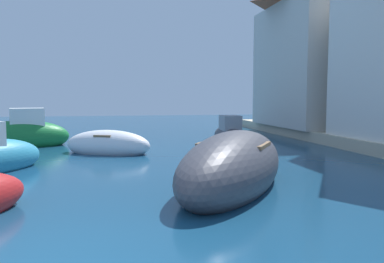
{
  "coord_description": "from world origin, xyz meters",
  "views": [
    {
      "loc": [
        0.92,
        -4.6,
        2.13
      ],
      "look_at": [
        4.11,
        11.08,
        0.68
      ],
      "focal_mm": 35.49,
      "sensor_mm": 36.0,
      "label": 1
    }
  ],
  "objects_px": {
    "moored_boat_0": "(229,134)",
    "moored_boat_7": "(108,145)",
    "moored_boat_3": "(234,167)",
    "waterfront_building_annex": "(329,55)",
    "moored_boat_1": "(20,135)"
  },
  "relations": [
    {
      "from": "moored_boat_3",
      "to": "waterfront_building_annex",
      "type": "xyz_separation_m",
      "value": [
        9.35,
        11.54,
        4.07
      ]
    },
    {
      "from": "moored_boat_3",
      "to": "waterfront_building_annex",
      "type": "relative_size",
      "value": 0.71
    },
    {
      "from": "moored_boat_0",
      "to": "moored_boat_7",
      "type": "xyz_separation_m",
      "value": [
        -5.56,
        -2.51,
        -0.05
      ]
    },
    {
      "from": "moored_boat_1",
      "to": "moored_boat_3",
      "type": "xyz_separation_m",
      "value": [
        6.76,
        -8.95,
        -0.01
      ]
    },
    {
      "from": "moored_boat_0",
      "to": "moored_boat_3",
      "type": "height_order",
      "value": "moored_boat_3"
    },
    {
      "from": "moored_boat_0",
      "to": "moored_boat_3",
      "type": "relative_size",
      "value": 0.57
    },
    {
      "from": "moored_boat_1",
      "to": "moored_boat_7",
      "type": "bearing_deg",
      "value": 130.48
    },
    {
      "from": "moored_boat_3",
      "to": "moored_boat_7",
      "type": "bearing_deg",
      "value": -120.39
    },
    {
      "from": "moored_boat_1",
      "to": "waterfront_building_annex",
      "type": "relative_size",
      "value": 0.55
    },
    {
      "from": "moored_boat_1",
      "to": "waterfront_building_annex",
      "type": "bearing_deg",
      "value": 176.29
    },
    {
      "from": "moored_boat_1",
      "to": "moored_boat_7",
      "type": "relative_size",
      "value": 1.21
    },
    {
      "from": "waterfront_building_annex",
      "to": "moored_boat_1",
      "type": "bearing_deg",
      "value": -170.89
    },
    {
      "from": "moored_boat_0",
      "to": "moored_boat_7",
      "type": "bearing_deg",
      "value": 114.78
    },
    {
      "from": "moored_boat_1",
      "to": "waterfront_building_annex",
      "type": "distance_m",
      "value": 16.81
    },
    {
      "from": "moored_boat_1",
      "to": "moored_boat_0",
      "type": "bearing_deg",
      "value": 165.49
    }
  ]
}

